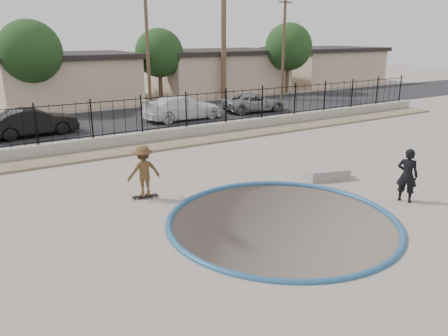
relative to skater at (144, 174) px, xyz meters
name	(u,v)px	position (x,y,z in m)	size (l,w,h in m)	color
ground	(133,157)	(2.80, 9.00, -1.98)	(120.00, 120.00, 2.20)	gray
bowl_pit	(282,221)	(2.80, -4.00, -0.88)	(6.84, 6.84, 1.80)	#50453E
coping_ring	(282,221)	(2.80, -4.00, -0.88)	(7.04, 7.04, 0.20)	navy
rock_strip	(152,147)	(2.80, 6.20, -0.82)	(42.00, 1.60, 0.11)	#958561
retaining_wall	(143,138)	(2.80, 7.30, -0.58)	(42.00, 0.45, 0.60)	#9C9389
fence	(142,115)	(2.80, 7.30, 0.62)	(40.00, 0.04, 1.80)	black
street	(104,122)	(2.80, 14.00, -0.86)	(90.00, 8.00, 0.04)	black
house_center	(67,78)	(2.80, 23.50, 1.10)	(10.60, 8.60, 3.90)	#C3AC8B
house_east	(217,70)	(16.80, 23.50, 1.10)	(12.60, 8.60, 3.90)	#C3AC8B
house_east_far	(324,65)	(30.80, 23.50, 1.10)	(11.60, 8.60, 3.90)	#C3AC8B
palm_right	(224,9)	(14.80, 19.00, 6.45)	(2.30, 2.30, 10.30)	brown
utility_pole_mid	(147,40)	(6.80, 16.00, 4.08)	(1.70, 0.24, 9.50)	#473323
utility_pole_right	(284,42)	(18.80, 16.00, 3.82)	(1.70, 0.24, 9.00)	#473323
street_tree_left	(30,52)	(-0.20, 20.00, 3.31)	(4.32, 4.32, 6.36)	#473323
street_tree_mid	(159,53)	(9.80, 21.00, 2.96)	(3.96, 3.96, 5.83)	#473323
street_tree_right	(288,47)	(21.80, 19.00, 3.31)	(4.32, 4.32, 6.36)	#473323
skater	(144,174)	(0.00, 0.00, 0.00)	(1.13, 0.65, 1.75)	brown
skateboard	(145,196)	(0.00, 0.00, -0.82)	(0.89, 0.38, 0.07)	black
videographer	(407,175)	(7.36, -4.85, 0.04)	(0.67, 0.44, 1.83)	black
concrete_ledge	(328,174)	(6.80, -1.80, -0.68)	(1.60, 0.70, 0.40)	gray
car_b	(33,122)	(-1.65, 12.00, -0.10)	(1.58, 4.52, 1.49)	black
car_c	(182,108)	(7.39, 12.00, -0.08)	(2.14, 5.27, 1.53)	white
car_d	(254,102)	(13.08, 12.00, -0.20)	(2.13, 4.61, 1.28)	gray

